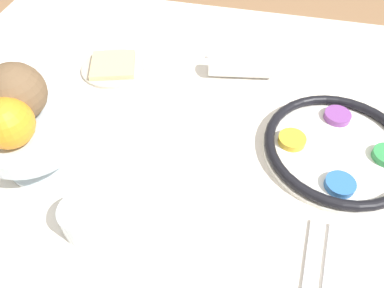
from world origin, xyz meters
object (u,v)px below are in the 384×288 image
Objects in this scene: napkin_roll at (241,67)px; cup_near at (85,219)px; seder_plate at (339,148)px; coconut at (17,92)px; bread_plate at (114,67)px; orange_fruit at (8,123)px; fruit_stand at (32,136)px.

cup_near reaches higher than napkin_roll.
seder_plate is 2.84× the size of coconut.
cup_near reaches higher than seder_plate.
seder_plate is 1.87× the size of napkin_roll.
coconut is 0.66× the size of bread_plate.
coconut is 1.35× the size of cup_near.
cup_near is at bearing 32.57° from seder_plate.
seder_plate is 0.49m from cup_near.
coconut is at bearing -73.79° from orange_fruit.
cup_near is at bearing 150.65° from orange_fruit.
cup_near is at bearing 105.12° from bread_plate.
coconut is at bearing -41.80° from cup_near.
bread_plate is (-0.03, -0.31, -0.07)m from fruit_stand.
coconut is (0.02, -0.03, 0.08)m from fruit_stand.
seder_plate is at bearing 137.95° from napkin_roll.
orange_fruit is (-0.00, 0.04, 0.07)m from fruit_stand.
seder_plate is at bearing -164.95° from fruit_stand.
napkin_roll is at bearing -112.34° from cup_near.
coconut is 0.66× the size of napkin_roll.
fruit_stand is 0.19m from cup_near.
bread_plate is at bearing -99.37° from coconut.
orange_fruit is 0.53m from napkin_roll.
bread_plate is (0.53, -0.16, -0.01)m from seder_plate.
fruit_stand reaches higher than napkin_roll.
napkin_roll is (0.22, -0.20, 0.01)m from seder_plate.
seder_plate is at bearing 163.68° from bread_plate.
coconut is at bearing 12.06° from seder_plate.
napkin_roll reaches higher than bread_plate.
orange_fruit reaches higher than fruit_stand.
fruit_stand is 0.31m from bread_plate.
seder_plate is 0.61m from coconut.
cup_near is (-0.16, 0.14, -0.12)m from coconut.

